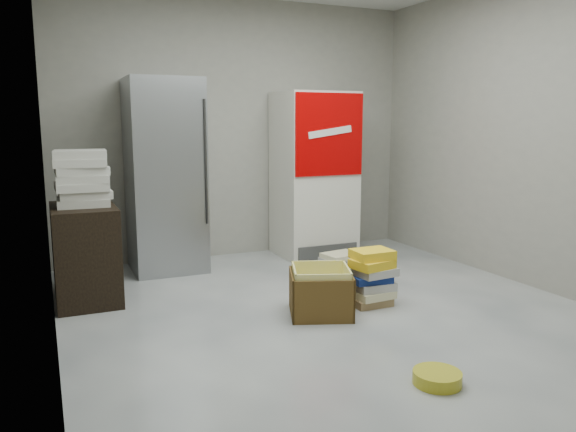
# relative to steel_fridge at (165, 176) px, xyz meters

# --- Properties ---
(ground) EXTENTS (5.00, 5.00, 0.00)m
(ground) POSITION_rel_steel_fridge_xyz_m (0.90, -2.13, -0.95)
(ground) COLOR silver
(ground) RESTS_ON ground
(room_shell) EXTENTS (4.04, 5.04, 2.82)m
(room_shell) POSITION_rel_steel_fridge_xyz_m (0.90, -2.13, 0.85)
(room_shell) COLOR gray
(room_shell) RESTS_ON ground
(steel_fridge) EXTENTS (0.70, 0.72, 1.90)m
(steel_fridge) POSITION_rel_steel_fridge_xyz_m (0.00, 0.00, 0.00)
(steel_fridge) COLOR #AEB1B7
(steel_fridge) RESTS_ON ground
(coke_cooler) EXTENTS (0.80, 0.73, 1.80)m
(coke_cooler) POSITION_rel_steel_fridge_xyz_m (1.65, -0.01, -0.05)
(coke_cooler) COLOR silver
(coke_cooler) RESTS_ON ground
(wood_shelf) EXTENTS (0.50, 0.80, 0.80)m
(wood_shelf) POSITION_rel_steel_fridge_xyz_m (-0.83, -0.73, -0.55)
(wood_shelf) COLOR black
(wood_shelf) RESTS_ON ground
(supply_box_stack) EXTENTS (0.44, 0.43, 0.45)m
(supply_box_stack) POSITION_rel_steel_fridge_xyz_m (-0.82, -0.73, 0.08)
(supply_box_stack) COLOR silver
(supply_box_stack) RESTS_ON wood_shelf
(phonebook_stack_main) EXTENTS (0.37, 0.31, 0.46)m
(phonebook_stack_main) POSITION_rel_steel_fridge_xyz_m (1.28, -1.82, -0.72)
(phonebook_stack_main) COLOR #93764D
(phonebook_stack_main) RESTS_ON ground
(phonebook_stack_side) EXTENTS (0.39, 0.34, 0.16)m
(phonebook_stack_side) POSITION_rel_steel_fridge_xyz_m (1.61, -0.69, -0.87)
(phonebook_stack_side) COLOR beige
(phonebook_stack_side) RESTS_ON ground
(cardboard_box) EXTENTS (0.60, 0.60, 0.38)m
(cardboard_box) POSITION_rel_steel_fridge_xyz_m (0.80, -1.85, -0.80)
(cardboard_box) COLOR yellow
(cardboard_box) RESTS_ON ground
(bucket_lid) EXTENTS (0.34, 0.34, 0.07)m
(bucket_lid) POSITION_rel_steel_fridge_xyz_m (0.87, -3.17, -0.91)
(bucket_lid) COLOR gold
(bucket_lid) RESTS_ON ground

